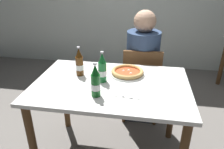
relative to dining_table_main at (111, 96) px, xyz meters
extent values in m
cube|color=silver|center=(0.00, 0.00, 0.10)|extent=(1.20, 0.80, 0.03)
cylinder|color=brown|center=(-0.54, -0.34, -0.28)|extent=(0.06, 0.06, 0.72)
cylinder|color=brown|center=(-0.54, 0.34, -0.28)|extent=(0.06, 0.06, 0.72)
cylinder|color=brown|center=(0.54, 0.34, -0.28)|extent=(0.06, 0.06, 0.72)
cube|color=brown|center=(0.22, 0.68, -0.21)|extent=(0.41, 0.41, 0.04)
cube|color=brown|center=(0.23, 0.50, 0.01)|extent=(0.38, 0.05, 0.40)
cylinder|color=brown|center=(0.39, 0.85, -0.43)|extent=(0.04, 0.04, 0.41)
cylinder|color=brown|center=(0.05, 0.84, -0.43)|extent=(0.04, 0.04, 0.41)
cylinder|color=brown|center=(0.40, 0.52, -0.43)|extent=(0.04, 0.04, 0.41)
cylinder|color=brown|center=(0.06, 0.51, -0.43)|extent=(0.04, 0.04, 0.41)
cube|color=#2D3342|center=(0.22, 0.66, -0.41)|extent=(0.32, 0.28, 0.45)
cylinder|color=#33476B|center=(0.22, 0.66, 0.09)|extent=(0.34, 0.34, 0.55)
sphere|color=tan|center=(0.22, 0.66, 0.46)|extent=(0.22, 0.22, 0.22)
cylinder|color=brown|center=(1.36, 1.65, -0.28)|extent=(0.06, 0.06, 0.72)
cylinder|color=white|center=(0.11, 0.18, 0.12)|extent=(0.29, 0.29, 0.01)
cylinder|color=#CC4723|center=(0.11, 0.18, 0.13)|extent=(0.21, 0.21, 0.01)
torus|color=tan|center=(0.11, 0.18, 0.14)|extent=(0.27, 0.27, 0.03)
sphere|color=silver|center=(0.07, 0.20, 0.13)|extent=(0.02, 0.02, 0.02)
sphere|color=silver|center=(0.14, 0.16, 0.13)|extent=(0.02, 0.02, 0.02)
sphere|color=silver|center=(0.12, 0.22, 0.13)|extent=(0.02, 0.02, 0.02)
cylinder|color=#196B2D|center=(-0.07, 0.02, 0.19)|extent=(0.06, 0.06, 0.16)
cone|color=#196B2D|center=(-0.07, 0.02, 0.31)|extent=(0.05, 0.05, 0.07)
cylinder|color=#B7B7BC|center=(-0.07, 0.02, 0.36)|extent=(0.03, 0.03, 0.01)
cylinder|color=white|center=(-0.07, 0.02, 0.19)|extent=(0.07, 0.07, 0.04)
cylinder|color=#14591E|center=(-0.07, -0.20, 0.19)|extent=(0.06, 0.06, 0.16)
cone|color=#14591E|center=(-0.07, -0.20, 0.31)|extent=(0.05, 0.05, 0.07)
cylinder|color=#B7B7BC|center=(-0.07, -0.20, 0.36)|extent=(0.03, 0.03, 0.01)
cylinder|color=white|center=(-0.07, -0.20, 0.19)|extent=(0.07, 0.07, 0.04)
cylinder|color=#512D0F|center=(-0.28, 0.10, 0.19)|extent=(0.06, 0.06, 0.16)
cone|color=#512D0F|center=(-0.28, 0.10, 0.31)|extent=(0.05, 0.05, 0.07)
cylinder|color=#B7B7BC|center=(-0.28, 0.10, 0.36)|extent=(0.03, 0.03, 0.01)
cylinder|color=white|center=(-0.28, 0.10, 0.19)|extent=(0.07, 0.07, 0.04)
cube|color=white|center=(0.15, -0.11, 0.12)|extent=(0.20, 0.20, 0.00)
cube|color=silver|center=(0.17, -0.11, 0.12)|extent=(0.03, 0.19, 0.00)
cube|color=silver|center=(0.13, -0.11, 0.12)|extent=(0.04, 0.17, 0.00)
camera|label=1|loc=(0.25, -1.45, 0.89)|focal=34.43mm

